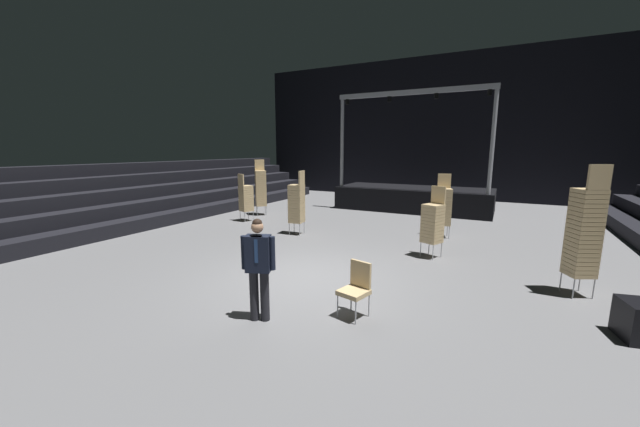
# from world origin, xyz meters

# --- Properties ---
(ground_plane) EXTENTS (22.00, 30.00, 0.10)m
(ground_plane) POSITION_xyz_m (0.00, 0.00, -0.05)
(ground_plane) COLOR slate
(arena_end_wall) EXTENTS (22.00, 0.30, 8.00)m
(arena_end_wall) POSITION_xyz_m (0.00, 15.00, 4.00)
(arena_end_wall) COLOR black
(arena_end_wall) RESTS_ON ground_plane
(bleacher_bank_left) EXTENTS (3.75, 24.00, 2.25)m
(bleacher_bank_left) POSITION_xyz_m (-9.12, 1.00, 1.12)
(bleacher_bank_left) COLOR black
(bleacher_bank_left) RESTS_ON ground_plane
(stage_riser) EXTENTS (6.92, 2.81, 5.29)m
(stage_riser) POSITION_xyz_m (0.00, 10.12, 0.62)
(stage_riser) COLOR black
(stage_riser) RESTS_ON ground_plane
(man_with_tie) EXTENTS (0.56, 0.36, 1.73)m
(man_with_tie) POSITION_xyz_m (0.28, -2.13, 0.98)
(man_with_tie) COLOR black
(man_with_tie) RESTS_ON ground_plane
(chair_stack_front_left) EXTENTS (0.58, 0.58, 1.88)m
(chair_stack_front_left) POSITION_xyz_m (2.16, 2.84, 0.94)
(chair_stack_front_left) COLOR #B2B5BA
(chair_stack_front_left) RESTS_ON ground_plane
(chair_stack_front_right) EXTENTS (0.59, 0.59, 2.56)m
(chair_stack_front_right) POSITION_xyz_m (5.17, 1.59, 1.28)
(chair_stack_front_right) COLOR #B2B5BA
(chair_stack_front_right) RESTS_ON ground_plane
(chair_stack_mid_left) EXTENTS (0.49, 0.49, 2.14)m
(chair_stack_mid_left) POSITION_xyz_m (-2.34, 3.39, 1.07)
(chair_stack_mid_left) COLOR #B2B5BA
(chair_stack_mid_left) RESTS_ON ground_plane
(chair_stack_mid_right) EXTENTS (0.55, 0.55, 2.05)m
(chair_stack_mid_right) POSITION_xyz_m (2.07, 5.25, 1.03)
(chair_stack_mid_right) COLOR #B2B5BA
(chair_stack_mid_right) RESTS_ON ground_plane
(chair_stack_mid_centre) EXTENTS (0.57, 0.57, 1.88)m
(chair_stack_mid_centre) POSITION_xyz_m (-5.29, 4.38, 0.94)
(chair_stack_mid_centre) COLOR #B2B5BA
(chair_stack_mid_centre) RESTS_ON ground_plane
(chair_stack_rear_left) EXTENTS (0.62, 0.62, 2.39)m
(chair_stack_rear_left) POSITION_xyz_m (-5.57, 5.73, 1.19)
(chair_stack_rear_left) COLOR #B2B5BA
(chair_stack_rear_left) RESTS_ON ground_plane
(loose_chair_near_man) EXTENTS (0.54, 0.54, 0.95)m
(loose_chair_near_man) POSITION_xyz_m (1.65, -1.23, 0.53)
(loose_chair_near_man) COLOR #B2B5BA
(loose_chair_near_man) RESTS_ON ground_plane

